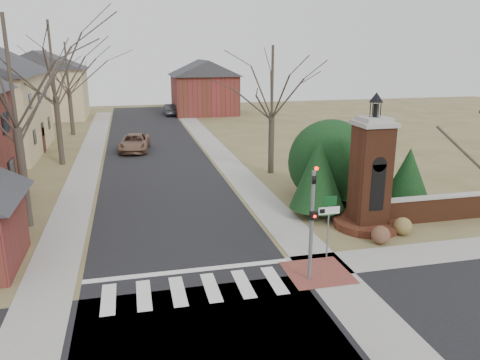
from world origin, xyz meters
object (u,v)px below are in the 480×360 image
object	(u,v)px
traffic_signal_pole	(312,215)
distant_car	(170,109)
sign_post	(329,215)
pickup_truck	(134,143)
brick_gate_monument	(370,184)

from	to	relation	value
traffic_signal_pole	distant_car	world-z (taller)	traffic_signal_pole
traffic_signal_pole	distant_car	size ratio (longest dim) A/B	1.00
sign_post	pickup_truck	size ratio (longest dim) A/B	0.54
traffic_signal_pole	brick_gate_monument	xyz separation A→B (m)	(4.70, 4.42, -0.42)
distant_car	brick_gate_monument	bearing A→B (deg)	94.38
brick_gate_monument	distant_car	distance (m)	42.83
traffic_signal_pole	brick_gate_monument	size ratio (longest dim) A/B	0.69
traffic_signal_pole	brick_gate_monument	distance (m)	6.47
traffic_signal_pole	sign_post	xyz separation A→B (m)	(1.29, 1.41, -0.64)
brick_gate_monument	sign_post	bearing A→B (deg)	-138.58
sign_post	pickup_truck	xyz separation A→B (m)	(-7.19, 23.65, -1.25)
pickup_truck	distant_car	distance (m)	22.36
traffic_signal_pole	pickup_truck	size ratio (longest dim) A/B	0.89
brick_gate_monument	distant_car	bearing A→B (deg)	97.52
sign_post	pickup_truck	world-z (taller)	sign_post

